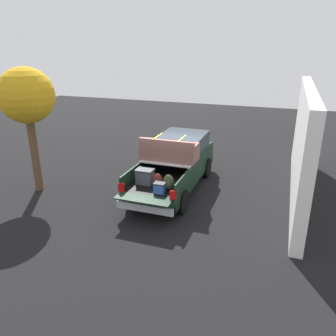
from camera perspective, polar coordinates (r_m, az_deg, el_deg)
The scene contains 4 objects.
ground_plane at distance 13.20m, azimuth 0.87°, elevation -3.63°, with size 40.00×40.00×0.00m, color black.
pickup_truck at distance 13.16m, azimuth 1.41°, elevation 0.93°, with size 6.05×2.06×2.23m.
building_facade at distance 13.23m, azimuth 21.87°, elevation 4.03°, with size 9.07×0.36×3.95m, color white.
tree_background at distance 13.19m, azimuth -22.92°, elevation 11.01°, with size 2.01×2.01×4.65m.
Camera 1 is at (-11.43, -3.85, 5.36)m, focal length 35.86 mm.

